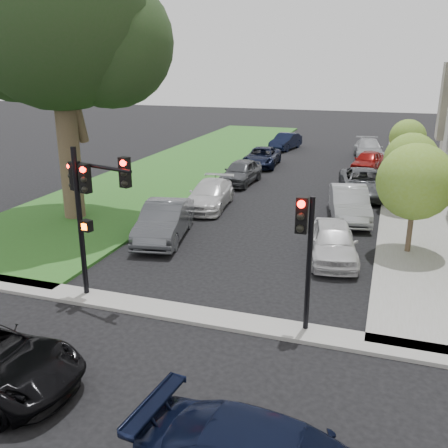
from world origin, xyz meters
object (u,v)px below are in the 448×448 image
(car_parked_1, at_px, (349,204))
(car_parked_2, at_px, (364,183))
(car_parked_7, at_px, (241,172))
(traffic_signal_secondary, at_px, (305,240))
(small_tree_a, at_px, (416,182))
(small_tree_b, at_px, (411,160))
(car_parked_6, at_px, (210,195))
(car_parked_8, at_px, (262,157))
(small_tree_c, at_px, (408,137))
(eucalyptus, at_px, (54,10))
(car_parked_9, at_px, (286,141))
(car_parked_0, at_px, (333,241))
(car_parked_3, at_px, (368,161))
(car_parked_5, at_px, (164,221))
(car_parked_4, at_px, (369,149))
(traffic_signal_main, at_px, (89,197))

(car_parked_1, bearing_deg, car_parked_2, 74.89)
(car_parked_1, distance_m, car_parked_7, 8.94)
(traffic_signal_secondary, height_order, car_parked_2, traffic_signal_secondary)
(small_tree_a, height_order, small_tree_b, small_tree_a)
(car_parked_6, xyz_separation_m, car_parked_8, (-0.11, 11.40, -0.02))
(small_tree_c, height_order, car_parked_6, small_tree_c)
(traffic_signal_secondary, relative_size, car_parked_1, 0.83)
(eucalyptus, relative_size, car_parked_9, 3.27)
(small_tree_a, distance_m, car_parked_2, 9.35)
(eucalyptus, distance_m, car_parked_0, 15.34)
(small_tree_c, distance_m, car_parked_7, 11.92)
(small_tree_c, bearing_deg, car_parked_2, -107.50)
(traffic_signal_secondary, height_order, car_parked_6, traffic_signal_secondary)
(eucalyptus, distance_m, small_tree_b, 18.00)
(traffic_signal_secondary, bearing_deg, car_parked_1, 88.44)
(small_tree_a, distance_m, small_tree_c, 16.05)
(small_tree_c, distance_m, car_parked_9, 11.98)
(car_parked_3, relative_size, car_parked_5, 0.83)
(car_parked_1, xyz_separation_m, car_parked_4, (0.01, 16.83, -0.06))
(small_tree_c, bearing_deg, traffic_signal_secondary, -97.23)
(car_parked_2, distance_m, car_parked_9, 15.89)
(small_tree_b, height_order, car_parked_2, small_tree_b)
(small_tree_b, bearing_deg, car_parked_3, 104.30)
(traffic_signal_secondary, distance_m, car_parked_6, 13.11)
(car_parked_1, distance_m, car_parked_5, 9.03)
(small_tree_b, xyz_separation_m, car_parked_3, (-2.45, 9.60, -1.96))
(eucalyptus, relative_size, car_parked_3, 3.41)
(car_parked_5, bearing_deg, car_parked_2, 42.19)
(car_parked_7, bearing_deg, car_parked_3, 44.90)
(car_parked_7, bearing_deg, traffic_signal_secondary, -65.04)
(small_tree_a, xyz_separation_m, car_parked_7, (-9.74, 9.37, -2.19))
(car_parked_9, bearing_deg, car_parked_7, -78.84)
(car_parked_6, bearing_deg, car_parked_8, 84.76)
(car_parked_0, bearing_deg, car_parked_4, 79.21)
(car_parked_6, bearing_deg, small_tree_a, -26.71)
(car_parked_3, relative_size, car_parked_4, 0.80)
(eucalyptus, distance_m, traffic_signal_main, 10.94)
(eucalyptus, bearing_deg, car_parked_6, 34.82)
(small_tree_c, distance_m, traffic_signal_main, 25.24)
(car_parked_2, xyz_separation_m, car_parked_7, (-7.45, 0.57, 0.00))
(small_tree_a, height_order, car_parked_5, small_tree_a)
(traffic_signal_main, height_order, car_parked_7, traffic_signal_main)
(car_parked_0, distance_m, car_parked_9, 25.35)
(car_parked_0, bearing_deg, traffic_signal_secondary, -102.39)
(car_parked_8, bearing_deg, car_parked_7, -92.81)
(small_tree_a, xyz_separation_m, car_parked_2, (-2.28, 8.80, -2.19))
(car_parked_9, bearing_deg, small_tree_a, -55.71)
(eucalyptus, relative_size, car_parked_8, 2.84)
(traffic_signal_main, bearing_deg, car_parked_3, 72.84)
(traffic_signal_main, relative_size, car_parked_3, 1.21)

